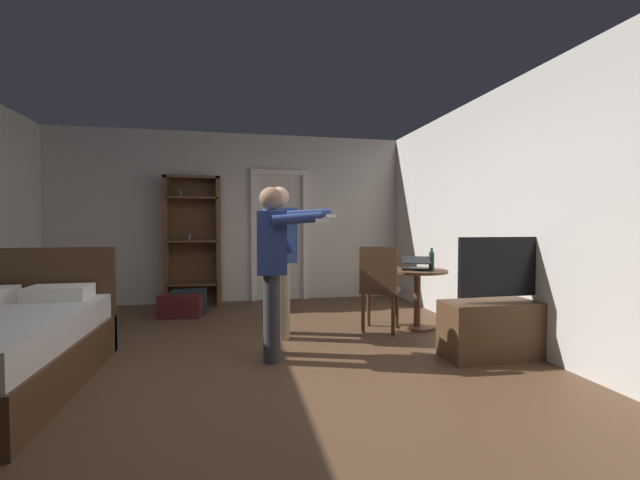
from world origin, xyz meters
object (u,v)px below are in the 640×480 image
object	(u,v)px
tv_flatscreen	(503,322)
suitcase_dark	(189,302)
laptop	(415,266)
person_blue_shirt	(272,260)
wooden_chair	(379,285)
person_striped_shirt	(280,249)
bottle_on_table	(431,261)
suitcase_small	(181,306)
bookshelf	(193,236)
side_table	(417,288)

from	to	relation	value
tv_flatscreen	suitcase_dark	bearing A→B (deg)	140.12
laptop	person_blue_shirt	size ratio (longest dim) A/B	0.26
wooden_chair	person_blue_shirt	size ratio (longest dim) A/B	0.63
tv_flatscreen	wooden_chair	size ratio (longest dim) A/B	1.17
suitcase_dark	laptop	bearing A→B (deg)	-29.02
laptop	person_striped_shirt	distance (m)	1.61
bottle_on_table	laptop	bearing A→B (deg)	167.98
bottle_on_table	suitcase_dark	world-z (taller)	bottle_on_table
person_striped_shirt	wooden_chair	bearing A→B (deg)	-4.13
suitcase_small	bottle_on_table	bearing A→B (deg)	-14.81
laptop	wooden_chair	world-z (taller)	wooden_chair
bookshelf	side_table	xyz separation A→B (m)	(2.75, -2.03, -0.58)
side_table	person_blue_shirt	world-z (taller)	person_blue_shirt
tv_flatscreen	bottle_on_table	bearing A→B (deg)	99.59
tv_flatscreen	wooden_chair	distance (m)	1.37
person_blue_shirt	suitcase_dark	size ratio (longest dim) A/B	3.38
tv_flatscreen	person_blue_shirt	world-z (taller)	person_blue_shirt
person_striped_shirt	laptop	bearing A→B (deg)	-1.30
laptop	suitcase_dark	world-z (taller)	laptop
side_table	person_blue_shirt	bearing A→B (deg)	-157.41
bottle_on_table	person_striped_shirt	distance (m)	1.79
person_blue_shirt	suitcase_small	world-z (taller)	person_blue_shirt
tv_flatscreen	bottle_on_table	xyz separation A→B (m)	(-0.18, 1.08, 0.49)
wooden_chair	tv_flatscreen	bearing A→B (deg)	-52.18
tv_flatscreen	suitcase_dark	size ratio (longest dim) A/B	2.47
suitcase_small	wooden_chair	bearing A→B (deg)	-20.41
laptop	suitcase_dark	xyz separation A→B (m)	(-2.72, 1.46, -0.59)
person_blue_shirt	laptop	bearing A→B (deg)	21.96
suitcase_dark	suitcase_small	bearing A→B (deg)	-110.04
bookshelf	suitcase_dark	xyz separation A→B (m)	(-0.01, -0.61, -0.90)
laptop	bottle_on_table	bearing A→B (deg)	-12.02
person_striped_shirt	suitcase_dark	distance (m)	1.99
bottle_on_table	wooden_chair	xyz separation A→B (m)	(-0.65, -0.01, -0.27)
laptop	wooden_chair	bearing A→B (deg)	-174.41
laptop	bottle_on_table	xyz separation A→B (m)	(0.18, -0.04, 0.06)
side_table	bottle_on_table	size ratio (longest dim) A/B	2.68
tv_flatscreen	person_striped_shirt	size ratio (longest dim) A/B	0.70
laptop	bottle_on_table	distance (m)	0.20
person_blue_shirt	side_table	bearing A→B (deg)	22.59
laptop	wooden_chair	size ratio (longest dim) A/B	0.42
wooden_chair	suitcase_dark	distance (m)	2.74
suitcase_small	laptop	bearing A→B (deg)	-15.49
bookshelf	person_blue_shirt	bearing A→B (deg)	-70.94
bookshelf	tv_flatscreen	size ratio (longest dim) A/B	1.70
bookshelf	laptop	bearing A→B (deg)	-37.42
person_striped_shirt	suitcase_small	size ratio (longest dim) A/B	3.03
person_blue_shirt	person_striped_shirt	bearing A→B (deg)	78.13
suitcase_dark	suitcase_small	distance (m)	0.25
bookshelf	bottle_on_table	xyz separation A→B (m)	(2.89, -2.11, -0.25)
tv_flatscreen	person_striped_shirt	bearing A→B (deg)	149.54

